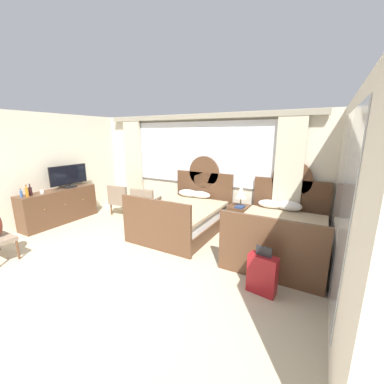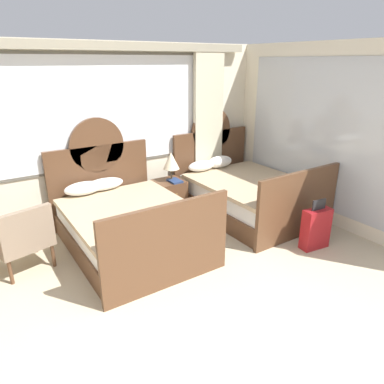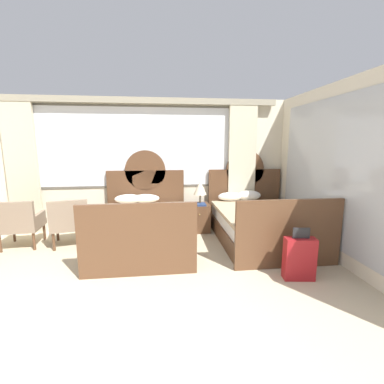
{
  "view_description": "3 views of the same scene",
  "coord_description": "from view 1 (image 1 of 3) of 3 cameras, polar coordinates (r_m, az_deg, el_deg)",
  "views": [
    {
      "loc": [
        2.87,
        -1.95,
        2.19
      ],
      "look_at": [
        0.64,
        2.09,
        1.08
      ],
      "focal_mm": 22.5,
      "sensor_mm": 36.0,
      "label": 1
    },
    {
      "loc": [
        -1.51,
        -1.51,
        2.44
      ],
      "look_at": [
        0.75,
        1.88,
        0.91
      ],
      "focal_mm": 32.99,
      "sensor_mm": 36.0,
      "label": 2
    },
    {
      "loc": [
        0.49,
        -1.95,
        1.78
      ],
      "look_at": [
        0.96,
        2.1,
        1.04
      ],
      "focal_mm": 24.77,
      "sensor_mm": 36.0,
      "label": 3
    }
  ],
  "objects": [
    {
      "name": "nightstand_between_beds",
      "position": [
        5.81,
        10.93,
        -5.92
      ],
      "size": [
        0.46,
        0.48,
        0.56
      ],
      "color": "brown",
      "rests_on": "ground_plane"
    },
    {
      "name": "bottle_wine_dark",
      "position": [
        6.52,
        -33.94,
        0.22
      ],
      "size": [
        0.07,
        0.07,
        0.26
      ],
      "color": "black",
      "rests_on": "dresser_minibar"
    },
    {
      "name": "suitcase_on_floor",
      "position": [
        3.68,
        16.29,
        -18.2
      ],
      "size": [
        0.42,
        0.22,
        0.71
      ],
      "color": "maroon",
      "rests_on": "ground_plane"
    },
    {
      "name": "wall_left",
      "position": [
        7.01,
        -30.9,
        4.71
      ],
      "size": [
        0.07,
        4.26,
        2.7
      ],
      "color": "beige",
      "rests_on": "ground_plane"
    },
    {
      "name": "armchair_by_window_left",
      "position": [
        6.41,
        -10.96,
        -2.49
      ],
      "size": [
        0.74,
        0.74,
        0.85
      ],
      "color": "#84705B",
      "rests_on": "ground_plane"
    },
    {
      "name": "bed_near_window",
      "position": [
        5.59,
        -1.85,
        -5.69
      ],
      "size": [
        1.58,
        2.15,
        1.65
      ],
      "color": "brown",
      "rests_on": "ground_plane"
    },
    {
      "name": "armchair_by_window_centre",
      "position": [
        6.95,
        -16.22,
        -1.53
      ],
      "size": [
        0.66,
        0.66,
        0.85
      ],
      "color": "#84705B",
      "rests_on": "ground_plane"
    },
    {
      "name": "tv_flatscreen",
      "position": [
        6.95,
        -27.16,
        3.41
      ],
      "size": [
        0.2,
        1.01,
        0.58
      ],
      "color": "black",
      "rests_on": "dresser_minibar"
    },
    {
      "name": "bottle_liquor_amber",
      "position": [
        6.43,
        -34.53,
        0.01
      ],
      "size": [
        0.07,
        0.07,
        0.27
      ],
      "color": "#B7701E",
      "rests_on": "dresser_minibar"
    },
    {
      "name": "book_on_nightstand",
      "position": [
        5.62,
        11.27,
        -3.41
      ],
      "size": [
        0.18,
        0.26,
        0.03
      ],
      "color": "navy",
      "rests_on": "nightstand_between_beds"
    },
    {
      "name": "dresser_minibar",
      "position": [
        6.94,
        -28.92,
        -2.96
      ],
      "size": [
        0.5,
        1.85,
        0.85
      ],
      "color": "brown",
      "rests_on": "ground_plane"
    },
    {
      "name": "ground_plane",
      "position": [
        4.1,
        -24.0,
        -20.06
      ],
      "size": [
        24.0,
        24.0,
        0.0
      ],
      "primitive_type": "plane",
      "color": "#BCAD8E"
    },
    {
      "name": "bed_near_mirror",
      "position": [
        4.92,
        20.18,
        -9.3
      ],
      "size": [
        1.58,
        2.15,
        1.65
      ],
      "color": "brown",
      "rests_on": "ground_plane"
    },
    {
      "name": "cup_on_dresser",
      "position": [
        6.58,
        -32.0,
        0.03
      ],
      "size": [
        0.11,
        0.08,
        0.08
      ],
      "color": "white",
      "rests_on": "dresser_minibar"
    },
    {
      "name": "bottle_spirit_blue",
      "position": [
        6.43,
        -35.45,
        -0.37
      ],
      "size": [
        0.05,
        0.05,
        0.2
      ],
      "color": "#385B99",
      "rests_on": "dresser_minibar"
    },
    {
      "name": "table_lamp_on_nightstand",
      "position": [
        5.62,
        11.55,
        -0.06
      ],
      "size": [
        0.27,
        0.27,
        0.48
      ],
      "color": "brown",
      "rests_on": "nightstand_between_beds"
    },
    {
      "name": "wall_back_window",
      "position": [
        6.35,
        1.88,
        6.75
      ],
      "size": [
        6.24,
        0.22,
        2.7
      ],
      "color": "beige",
      "rests_on": "ground_plane"
    },
    {
      "name": "wall_right_mirror",
      "position": [
        3.62,
        32.52,
        -2.1
      ],
      "size": [
        0.08,
        4.26,
        2.7
      ],
      "color": "beige",
      "rests_on": "ground_plane"
    }
  ]
}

